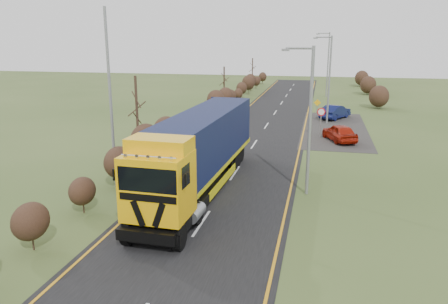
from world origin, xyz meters
name	(u,v)px	position (x,y,z in m)	size (l,w,h in m)	color
ground	(221,195)	(0.00, 0.00, 0.00)	(160.00, 160.00, 0.00)	#394C20
road	(250,150)	(0.00, 10.00, 0.01)	(8.00, 120.00, 0.02)	black
layby	(334,129)	(6.50, 20.00, 0.01)	(6.00, 18.00, 0.02)	#292725
lane_markings	(249,151)	(0.00, 9.69, 0.03)	(7.52, 116.00, 0.01)	#C78812
hedgerow	(166,132)	(-6.00, 7.89, 1.62)	(2.24, 102.04, 6.05)	black
lorry	(200,147)	(-1.29, 0.46, 2.49)	(3.08, 15.85, 4.40)	black
car_red_hatchback	(340,133)	(6.77, 14.77, 0.72)	(1.70, 4.24, 1.44)	#941607
car_blue_sedan	(335,112)	(6.67, 25.51, 0.74)	(1.56, 4.47, 1.47)	#0B113D
streetlight_near	(308,116)	(4.51, 1.15, 4.37)	(1.71, 0.18, 7.99)	gray
streetlight_mid	(328,76)	(5.70, 22.54, 4.73)	(1.84, 0.18, 8.61)	gray
streetlight_far	(327,62)	(5.68, 43.64, 5.08)	(1.96, 0.18, 9.21)	gray
left_pole	(111,100)	(-6.33, 0.14, 5.00)	(0.16, 0.16, 10.00)	gray
speed_sign	(321,116)	(5.19, 16.09, 1.81)	(0.71, 0.10, 2.56)	gray
warning_board	(317,106)	(4.74, 25.99, 1.22)	(0.76, 0.11, 1.99)	gray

